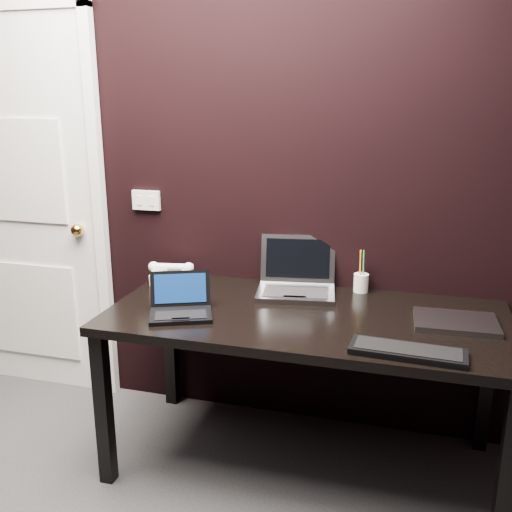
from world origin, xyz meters
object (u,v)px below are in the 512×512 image
(ext_keyboard, at_px, (408,351))
(desk, at_px, (305,330))
(netbook, at_px, (181,307))
(desk_phone, at_px, (172,274))
(closed_laptop, at_px, (456,322))
(silver_laptop, at_px, (296,283))
(mobile_phone, at_px, (166,291))
(door, at_px, (25,208))
(pen_cup, at_px, (361,282))

(ext_keyboard, bearing_deg, desk, 145.04)
(netbook, bearing_deg, desk_phone, 118.46)
(desk_phone, bearing_deg, closed_laptop, -8.67)
(silver_laptop, bearing_deg, mobile_phone, -157.91)
(netbook, distance_m, desk_phone, 0.46)
(desk, relative_size, silver_laptop, 4.20)
(door, height_order, pen_cup, door)
(netbook, height_order, mobile_phone, netbook)
(desk, bearing_deg, mobile_phone, 178.05)
(desk_phone, relative_size, pen_cup, 1.15)
(silver_laptop, bearing_deg, ext_keyboard, -46.41)
(netbook, bearing_deg, closed_laptop, 10.11)
(desk_phone, height_order, mobile_phone, desk_phone)
(silver_laptop, relative_size, mobile_phone, 4.54)
(netbook, relative_size, ext_keyboard, 0.78)
(ext_keyboard, bearing_deg, closed_laptop, 61.90)
(silver_laptop, distance_m, ext_keyboard, 0.76)
(desk, relative_size, ext_keyboard, 4.07)
(door, xyz_separation_m, closed_laptop, (2.26, -0.33, -0.29))
(closed_laptop, relative_size, pen_cup, 1.65)
(door, height_order, netbook, door)
(ext_keyboard, bearing_deg, silver_laptop, 133.59)
(door, relative_size, silver_laptop, 5.28)
(netbook, relative_size, closed_laptop, 0.97)
(netbook, xyz_separation_m, silver_laptop, (0.42, 0.41, 0.01))
(desk, bearing_deg, closed_laptop, 3.85)
(pen_cup, bearing_deg, door, 179.22)
(door, xyz_separation_m, mobile_phone, (0.99, -0.35, -0.27))
(door, distance_m, ext_keyboard, 2.20)
(netbook, distance_m, silver_laptop, 0.58)
(door, bearing_deg, ext_keyboard, -18.00)
(desk, height_order, mobile_phone, mobile_phone)
(desk_phone, distance_m, pen_cup, 0.93)
(silver_laptop, height_order, ext_keyboard, silver_laptop)
(door, bearing_deg, mobile_phone, -19.60)
(pen_cup, bearing_deg, closed_laptop, -36.76)
(desk_phone, height_order, pen_cup, pen_cup)
(door, height_order, closed_laptop, door)
(ext_keyboard, bearing_deg, pen_cup, 109.59)
(silver_laptop, bearing_deg, desk_phone, -179.53)
(closed_laptop, distance_m, desk_phone, 1.36)
(netbook, distance_m, pen_cup, 0.87)
(mobile_phone, bearing_deg, netbook, -50.84)
(desk, height_order, netbook, netbook)
(ext_keyboard, xyz_separation_m, closed_laptop, (0.18, 0.34, -0.00))
(netbook, distance_m, closed_laptop, 1.14)
(silver_laptop, height_order, pen_cup, silver_laptop)
(closed_laptop, bearing_deg, door, 171.59)
(desk, distance_m, mobile_phone, 0.67)
(desk, bearing_deg, silver_laptop, 110.79)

